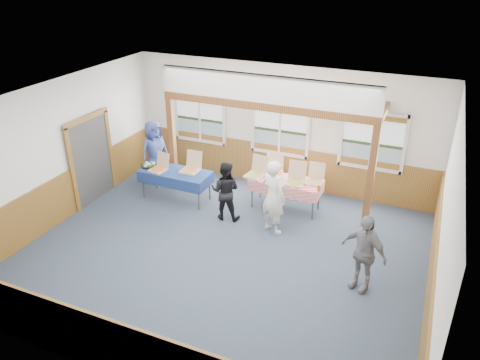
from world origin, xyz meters
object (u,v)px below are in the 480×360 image
object	(u,v)px
table_left	(175,173)
table_right	(286,182)
woman_white	(273,197)
woman_black	(225,191)
person_grey	(363,253)
man_blue	(154,151)

from	to	relation	value
table_left	table_right	world-z (taller)	same
woman_white	woman_black	world-z (taller)	woman_white
woman_white	person_grey	size ratio (longest dim) A/B	1.12
woman_black	man_blue	bearing A→B (deg)	-32.35
table_left	person_grey	size ratio (longest dim) A/B	1.25
man_blue	person_grey	bearing A→B (deg)	-89.70
table_right	woman_white	xyz separation A→B (m)	(0.07, -1.10, 0.16)
man_blue	woman_white	bearing A→B (deg)	-85.43
table_left	person_grey	world-z (taller)	person_grey
table_right	woman_white	world-z (taller)	woman_white
table_left	woman_black	bearing A→B (deg)	5.24
table_right	person_grey	world-z (taller)	person_grey
table_left	woman_white	size ratio (longest dim) A/B	1.12
table_left	woman_white	bearing A→B (deg)	8.82
table_left	person_grey	bearing A→B (deg)	-0.14
table_right	woman_black	world-z (taller)	woman_black
table_right	man_blue	world-z (taller)	man_blue
table_left	man_blue	bearing A→B (deg)	164.01
table_right	man_blue	distance (m)	3.74
woman_white	man_blue	world-z (taller)	woman_white
table_right	woman_white	size ratio (longest dim) A/B	1.08
table_left	table_right	size ratio (longest dim) A/B	1.04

